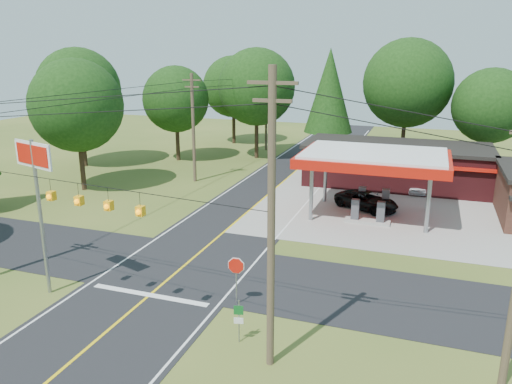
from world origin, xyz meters
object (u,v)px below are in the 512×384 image
(gas_canopy, at_px, (374,160))
(sedan_car, at_px, (417,185))
(octagonal_stop_sign, at_px, (236,270))
(suv_car, at_px, (367,201))
(big_stop_sign, at_px, (36,179))

(gas_canopy, distance_m, sedan_car, 9.28)
(octagonal_stop_sign, bearing_deg, sedan_car, 72.66)
(gas_canopy, distance_m, suv_car, 3.91)
(octagonal_stop_sign, bearing_deg, suv_car, 77.14)
(gas_canopy, bearing_deg, suv_car, 108.43)
(sedan_car, distance_m, octagonal_stop_sign, 25.19)
(big_stop_sign, bearing_deg, octagonal_stop_sign, 11.87)
(octagonal_stop_sign, bearing_deg, gas_canopy, 74.30)
(gas_canopy, height_order, sedan_car, gas_canopy)
(gas_canopy, bearing_deg, big_stop_sign, -127.86)
(gas_canopy, height_order, big_stop_sign, big_stop_sign)
(octagonal_stop_sign, bearing_deg, big_stop_sign, -168.13)
(gas_canopy, relative_size, big_stop_sign, 1.34)
(suv_car, relative_size, sedan_car, 1.34)
(gas_canopy, bearing_deg, sedan_car, 69.44)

